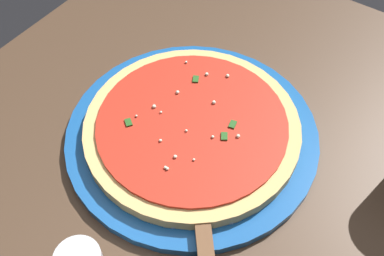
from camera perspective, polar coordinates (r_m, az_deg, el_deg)
name	(u,v)px	position (r m, az deg, el deg)	size (l,w,h in m)	color
restaurant_table	(193,231)	(0.72, 0.18, -12.63)	(0.90, 0.76, 0.76)	black
serving_plate	(192,134)	(0.61, 0.00, -0.80)	(0.33, 0.33, 0.01)	#195199
pizza	(192,127)	(0.59, 0.00, 0.14)	(0.28, 0.28, 0.02)	#DBB26B
pizza_server	(205,245)	(0.51, 1.59, -14.38)	(0.20, 0.17, 0.01)	silver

